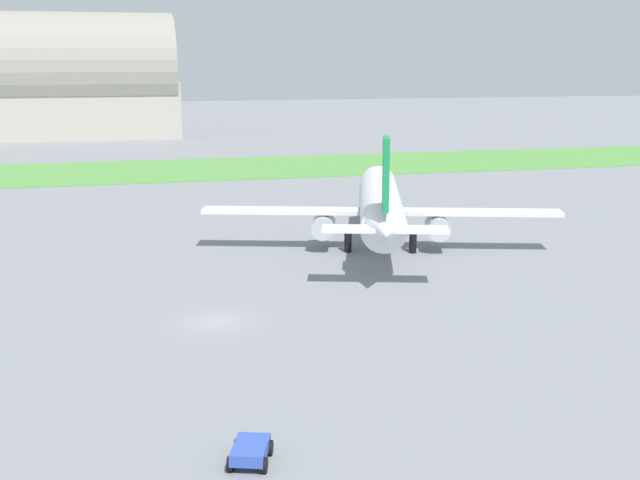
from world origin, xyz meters
TOP-DOWN VIEW (x-y plane):
  - ground_plane at (0.00, 0.00)m, footprint 600.00×600.00m
  - grass_taxiway_strip at (0.00, 80.22)m, footprint 360.00×28.00m
  - airplane_midfield_jet at (17.78, 17.91)m, footprint 32.82×32.49m
  - baggage_cart_midfield at (-1.13, -20.66)m, footprint 2.44×2.83m
  - hangar_distant at (-18.70, 145.25)m, footprint 56.16×26.34m

SIDE VIEW (x-z plane):
  - ground_plane at x=0.00m, z-range 0.00..0.00m
  - grass_taxiway_strip at x=0.00m, z-range 0.00..0.08m
  - baggage_cart_midfield at x=-1.13m, z-range 0.12..1.02m
  - airplane_midfield_jet at x=17.78m, z-range -1.66..10.23m
  - hangar_distant at x=-18.70m, z-range -1.80..26.16m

